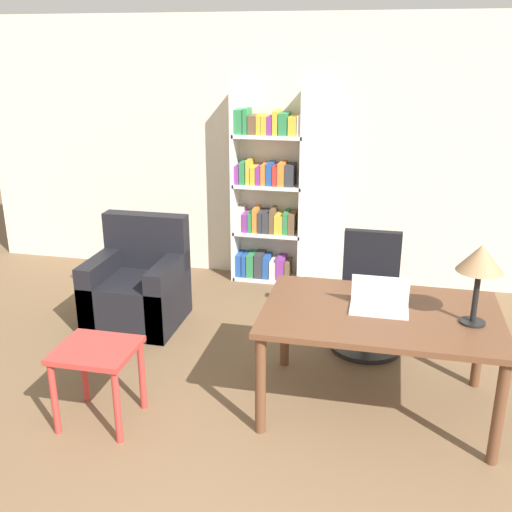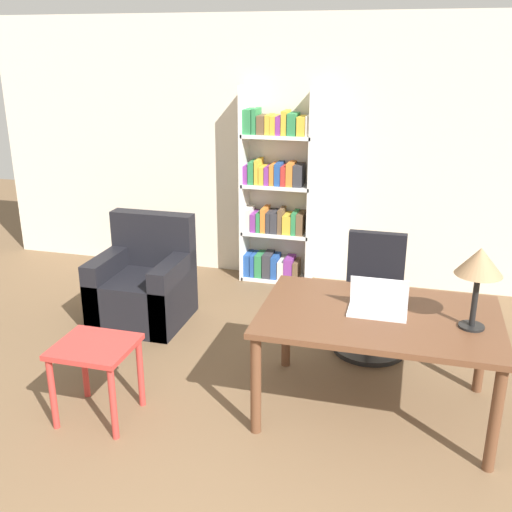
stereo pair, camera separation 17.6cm
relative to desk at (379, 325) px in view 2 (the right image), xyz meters
The scene contains 8 objects.
wall_back 2.55m from the desk, 100.99° to the left, with size 8.00×0.06×2.70m.
desk is the anchor object (origin of this frame).
laptop 0.14m from the desk, 119.03° to the left, with size 0.38×0.22×0.22m.
table_lamp 0.76m from the desk, ahead, with size 0.29×0.29×0.52m.
office_chair 0.97m from the desk, 96.24° to the left, with size 0.60×0.60×0.96m.
side_table_blue 1.88m from the desk, 162.62° to the right, with size 0.50×0.46×0.55m.
armchair 2.36m from the desk, 156.52° to the left, with size 0.78×0.75×0.95m.
bookshelf 2.55m from the desk, 119.00° to the left, with size 0.75×0.28×2.02m.
Camera 2 is at (0.62, -1.53, 2.39)m, focal length 42.00 mm.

